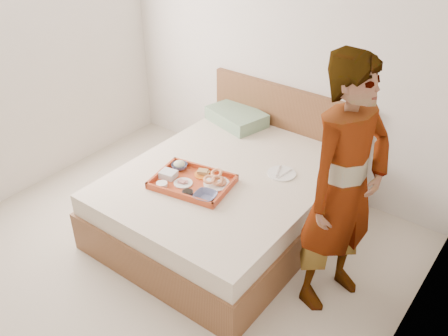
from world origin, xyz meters
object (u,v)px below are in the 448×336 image
dinner_plate (282,173)px  person (344,189)px  bed (226,199)px  tray (193,182)px

dinner_plate → person: 0.91m
person → dinner_plate: bearing=75.3°
dinner_plate → bed: bearing=-145.0°
dinner_plate → person: (0.70, -0.44, 0.39)m
tray → dinner_plate: bearing=38.7°
tray → dinner_plate: 0.74m
bed → person: (1.08, -0.18, 0.66)m
bed → person: size_ratio=1.08×
dinner_plate → person: person is taller
tray → person: 1.25m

